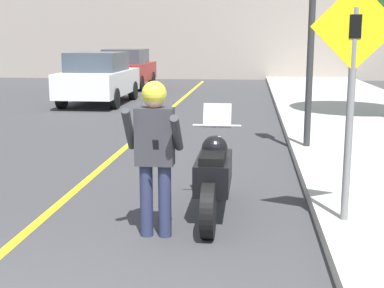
# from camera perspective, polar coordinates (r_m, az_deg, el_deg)

# --- Properties ---
(road_center_line) EXTENTS (0.12, 36.00, 0.01)m
(road_center_line) POSITION_cam_1_polar(r_m,az_deg,el_deg) (9.50, -8.70, -1.72)
(road_center_line) COLOR yellow
(road_center_line) RESTS_ON ground
(motorcycle) EXTENTS (0.62, 2.14, 1.28)m
(motorcycle) POSITION_cam_1_polar(r_m,az_deg,el_deg) (6.43, 2.33, -3.28)
(motorcycle) COLOR black
(motorcycle) RESTS_ON ground
(person_biker) EXTENTS (0.59, 0.46, 1.68)m
(person_biker) POSITION_cam_1_polar(r_m,az_deg,el_deg) (5.61, -4.00, 0.04)
(person_biker) COLOR #282D4C
(person_biker) RESTS_ON ground
(crossing_sign) EXTENTS (0.91, 0.08, 2.52)m
(crossing_sign) POSITION_cam_1_polar(r_m,az_deg,el_deg) (5.84, 16.69, 6.50)
(crossing_sign) COLOR slate
(crossing_sign) RESTS_ON sidewalk_curb
(parked_car_white) EXTENTS (1.88, 4.20, 1.68)m
(parked_car_white) POSITION_cam_1_polar(r_m,az_deg,el_deg) (17.82, -9.91, 6.98)
(parked_car_white) COLOR black
(parked_car_white) RESTS_ON ground
(parked_car_red) EXTENTS (1.88, 4.20, 1.68)m
(parked_car_red) POSITION_cam_1_polar(r_m,az_deg,el_deg) (23.35, -6.96, 8.01)
(parked_car_red) COLOR black
(parked_car_red) RESTS_ON ground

